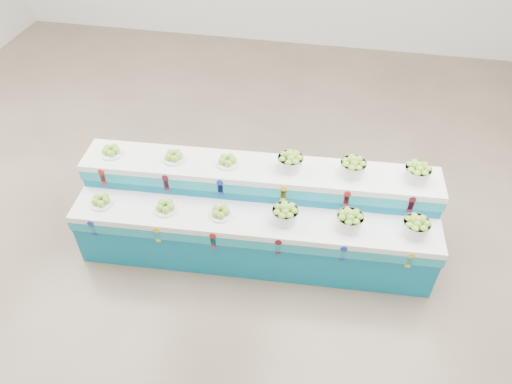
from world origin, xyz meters
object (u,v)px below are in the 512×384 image
(plate_upper_mid, at_px, (174,156))
(basket_upper_right, at_px, (417,172))
(display_stand, at_px, (256,216))
(basket_lower_left, at_px, (285,214))

(plate_upper_mid, bearing_deg, basket_upper_right, 3.32)
(display_stand, xyz_separation_m, basket_lower_left, (0.35, -0.22, 0.32))
(basket_lower_left, relative_size, plate_upper_mid, 1.11)
(basket_upper_right, bearing_deg, basket_lower_left, -156.40)
(display_stand, distance_m, basket_lower_left, 0.52)
(plate_upper_mid, distance_m, basket_upper_right, 2.57)
(basket_lower_left, xyz_separation_m, basket_upper_right, (1.27, 0.56, 0.30))
(display_stand, height_order, plate_upper_mid, plate_upper_mid)
(display_stand, xyz_separation_m, plate_upper_mid, (-0.94, 0.19, 0.56))
(basket_upper_right, bearing_deg, display_stand, -168.30)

